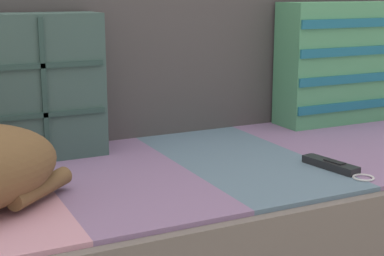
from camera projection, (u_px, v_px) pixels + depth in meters
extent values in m
cube|color=#6B605B|center=(174.00, 202.00, 1.48)|extent=(2.00, 0.80, 0.19)
cube|color=gray|center=(115.00, 174.00, 1.37)|extent=(0.32, 0.71, 0.01)
cube|color=slate|center=(233.00, 157.00, 1.51)|extent=(0.32, 0.71, 0.01)
cube|color=gray|center=(332.00, 143.00, 1.65)|extent=(0.32, 0.71, 0.01)
cube|color=#474242|center=(125.00, 57.00, 1.70)|extent=(2.00, 0.14, 0.45)
cube|color=#38514C|center=(6.00, 89.00, 1.43)|extent=(0.47, 0.13, 0.36)
cube|color=#28423D|center=(13.00, 118.00, 1.38)|extent=(0.45, 0.01, 0.01)
cube|color=#28423D|center=(9.00, 68.00, 1.35)|extent=(0.45, 0.01, 0.01)
cube|color=#28423D|center=(44.00, 91.00, 1.40)|extent=(0.01, 0.01, 0.35)
cube|color=#4C9366|center=(339.00, 63.00, 1.86)|extent=(0.41, 0.13, 0.38)
cube|color=#1E667F|center=(351.00, 106.00, 1.83)|extent=(0.40, 0.01, 0.03)
cube|color=#1E667F|center=(353.00, 79.00, 1.81)|extent=(0.40, 0.01, 0.03)
cube|color=#1E667F|center=(354.00, 51.00, 1.79)|extent=(0.40, 0.01, 0.03)
cube|color=#1E667F|center=(356.00, 23.00, 1.77)|extent=(0.40, 0.01, 0.03)
cylinder|color=brown|center=(41.00, 188.00, 1.17)|extent=(0.15, 0.15, 0.04)
cube|color=black|center=(331.00, 165.00, 1.40)|extent=(0.06, 0.15, 0.02)
cube|color=black|center=(335.00, 162.00, 1.38)|extent=(0.03, 0.05, 0.00)
cube|color=black|center=(309.00, 158.00, 1.45)|extent=(0.03, 0.01, 0.02)
torus|color=silver|center=(363.00, 178.00, 1.32)|extent=(0.06, 0.06, 0.01)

